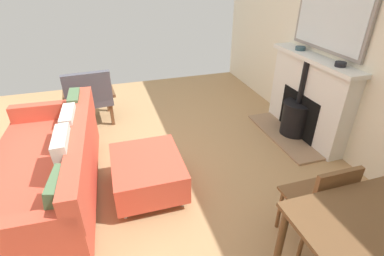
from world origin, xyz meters
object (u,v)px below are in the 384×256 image
at_px(sofa, 49,170).
at_px(ottoman, 148,172).
at_px(armchair_accent, 89,95).
at_px(fireplace, 305,102).
at_px(mantel_bowl_far, 341,64).
at_px(dining_chair_near_fireplace, 322,200).
at_px(mantel_bowl_near, 300,48).

relative_size(sofa, ottoman, 2.47).
bearing_deg(armchair_accent, sofa, 76.00).
xyz_separation_m(fireplace, ottoman, (2.15, 0.52, -0.23)).
height_order(fireplace, mantel_bowl_far, mantel_bowl_far).
bearing_deg(dining_chair_near_fireplace, fireplace, -122.42).
bearing_deg(dining_chair_near_fireplace, ottoman, -42.33).
height_order(ottoman, armchair_accent, armchair_accent).
distance_m(mantel_bowl_near, mantel_bowl_far, 0.71).
relative_size(mantel_bowl_far, dining_chair_near_fireplace, 0.14).
xyz_separation_m(mantel_bowl_near, mantel_bowl_far, (-0.00, 0.71, 0.00)).
height_order(mantel_bowl_near, armchair_accent, mantel_bowl_near).
relative_size(fireplace, ottoman, 1.79).
distance_m(fireplace, dining_chair_near_fireplace, 1.86).
height_order(mantel_bowl_near, dining_chair_near_fireplace, mantel_bowl_near).
relative_size(mantel_bowl_far, sofa, 0.06).
bearing_deg(mantel_bowl_near, ottoman, 20.93).
bearing_deg(sofa, ottoman, 170.57).
distance_m(ottoman, armchair_accent, 1.74).
xyz_separation_m(mantel_bowl_near, sofa, (3.05, 0.68, -0.73)).
bearing_deg(mantel_bowl_far, sofa, -0.48).
xyz_separation_m(ottoman, armchair_accent, (0.51, -1.65, 0.21)).
bearing_deg(fireplace, ottoman, 13.61).
xyz_separation_m(fireplace, mantel_bowl_near, (-0.02, -0.31, 0.62)).
distance_m(mantel_bowl_far, armchair_accent, 3.15).
distance_m(fireplace, mantel_bowl_near, 0.69).
bearing_deg(mantel_bowl_near, armchair_accent, -17.14).
relative_size(fireplace, sofa, 0.72).
relative_size(mantel_bowl_near, mantel_bowl_far, 1.08).
bearing_deg(ottoman, fireplace, -166.39).
relative_size(armchair_accent, dining_chair_near_fireplace, 0.99).
bearing_deg(ottoman, mantel_bowl_far, -176.78).
xyz_separation_m(mantel_bowl_near, dining_chair_near_fireplace, (1.01, 1.88, -0.60)).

